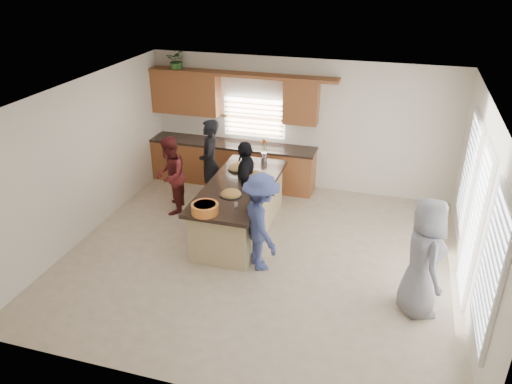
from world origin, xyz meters
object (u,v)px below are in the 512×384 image
(salad_bowl, at_px, (205,208))
(woman_left_back, at_px, (210,162))
(island, at_px, (240,209))
(woman_left_mid, at_px, (170,175))
(woman_right_back, at_px, (261,222))
(woman_right_front, at_px, (423,258))
(woman_left_front, at_px, (246,183))

(salad_bowl, distance_m, woman_left_back, 2.26)
(island, distance_m, woman_left_mid, 1.62)
(woman_right_back, relative_size, woman_right_front, 0.92)
(salad_bowl, height_order, woman_right_front, woman_right_front)
(woman_right_back, bearing_deg, island, 1.23)
(woman_left_back, xyz_separation_m, woman_left_mid, (-0.60, -0.59, -0.11))
(woman_left_front, bearing_deg, woman_left_back, -133.34)
(woman_left_mid, bearing_deg, woman_left_back, 119.13)
(woman_right_front, bearing_deg, woman_left_mid, 51.00)
(salad_bowl, relative_size, woman_left_mid, 0.28)
(woman_right_back, height_order, woman_right_front, woman_right_front)
(woman_left_front, height_order, woman_right_front, woman_right_front)
(woman_left_front, distance_m, woman_right_back, 1.51)
(island, bearing_deg, woman_right_front, -24.61)
(salad_bowl, relative_size, woman_left_back, 0.24)
(island, height_order, woman_left_front, woman_left_front)
(salad_bowl, bearing_deg, woman_left_front, 82.61)
(woman_left_mid, relative_size, woman_left_front, 0.94)
(woman_right_back, distance_m, woman_right_front, 2.51)
(salad_bowl, relative_size, woman_right_front, 0.24)
(woman_left_mid, bearing_deg, woman_right_back, 43.32)
(woman_left_mid, bearing_deg, island, 61.36)
(woman_right_front, bearing_deg, woman_right_back, 61.94)
(woman_left_back, bearing_deg, salad_bowl, 1.18)
(island, bearing_deg, salad_bowl, -99.18)
(woman_left_front, bearing_deg, woman_left_mid, -101.23)
(woman_left_back, height_order, woman_left_mid, woman_left_back)
(woman_right_back, bearing_deg, salad_bowl, 67.61)
(island, bearing_deg, woman_right_back, -55.35)
(island, relative_size, woman_left_mid, 1.73)
(salad_bowl, height_order, woman_left_mid, woman_left_mid)
(island, relative_size, woman_right_back, 1.63)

